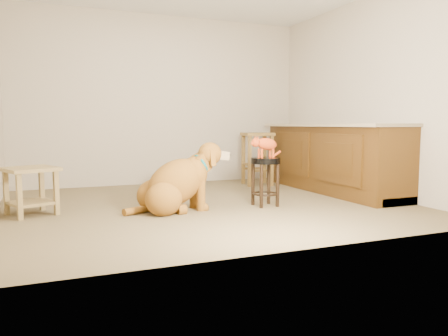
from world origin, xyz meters
name	(u,v)px	position (x,y,z in m)	size (l,w,h in m)	color
floor	(207,204)	(0.00, 0.00, 0.00)	(4.50, 4.00, 0.01)	brown
room_shell	(206,58)	(0.00, 0.00, 1.68)	(4.54, 4.04, 2.62)	#B6AA93
cabinet_run	(331,160)	(1.94, 0.30, 0.44)	(0.70, 2.56, 0.94)	#482C0C
padded_stool	(265,172)	(0.59, -0.33, 0.39)	(0.34, 0.34, 0.55)	black
wood_stool	(257,158)	(1.28, 1.28, 0.42)	(0.50, 0.50, 0.80)	brown
side_table	(31,184)	(-1.87, 0.13, 0.32)	(0.62, 0.62, 0.49)	olive
golden_retriever	(177,184)	(-0.43, -0.24, 0.29)	(1.24, 0.64, 0.78)	brown
tabby_kitten	(265,145)	(0.58, -0.32, 0.70)	(0.43, 0.16, 0.27)	#A53510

